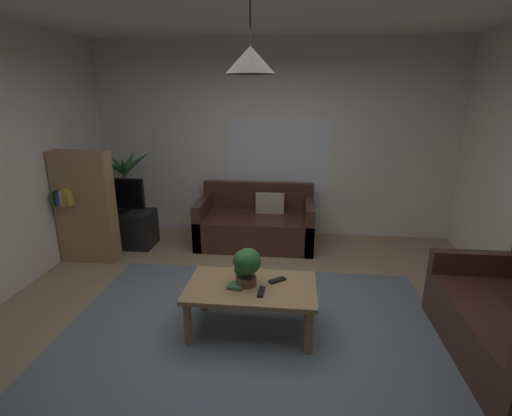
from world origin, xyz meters
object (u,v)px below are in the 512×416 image
object	(u,v)px
tv_stand	(122,228)
tv	(117,195)
book_on_table_0	(236,286)
potted_palm_corner	(128,201)
remote_on_table_1	(277,280)
bookshelf_corner	(85,207)
coffee_table	(251,292)
pendant_lamp	(250,60)
potted_plant_on_table	(246,265)
remote_on_table_0	(261,292)
couch_under_window	(256,225)

from	to	relation	value
tv_stand	tv	size ratio (longest dim) A/B	1.21
book_on_table_0	tv_stand	world-z (taller)	tv_stand
potted_palm_corner	remote_on_table_1	bearing A→B (deg)	-41.63
tv_stand	bookshelf_corner	xyz separation A→B (m)	(-0.18, -0.51, 0.45)
coffee_table	pendant_lamp	bearing A→B (deg)	-163.20
tv_stand	potted_palm_corner	size ratio (longest dim) A/B	0.70
potted_plant_on_table	potted_palm_corner	distance (m)	3.00
remote_on_table_0	pendant_lamp	size ratio (longest dim) A/B	0.27
bookshelf_corner	pendant_lamp	distance (m)	3.00
remote_on_table_0	pendant_lamp	xyz separation A→B (m)	(-0.10, 0.12, 1.83)
remote_on_table_1	potted_palm_corner	bearing A→B (deg)	-168.60
potted_plant_on_table	book_on_table_0	bearing A→B (deg)	-147.52
book_on_table_0	potted_plant_on_table	distance (m)	0.21
remote_on_table_0	bookshelf_corner	bearing A→B (deg)	152.32
potted_palm_corner	tv	bearing A→B (deg)	-79.86
tv_stand	pendant_lamp	distance (m)	3.38
book_on_table_0	potted_palm_corner	size ratio (longest dim) A/B	0.10
book_on_table_0	tv	world-z (taller)	tv
coffee_table	tv_stand	world-z (taller)	tv_stand
tv_stand	couch_under_window	bearing A→B (deg)	8.16
coffee_table	bookshelf_corner	bearing A→B (deg)	150.58
tv_stand	potted_palm_corner	xyz separation A→B (m)	(-0.08, 0.42, 0.28)
tv_stand	remote_on_table_1	bearing A→B (deg)	-36.32
coffee_table	remote_on_table_1	bearing A→B (deg)	24.65
remote_on_table_0	tv	bearing A→B (deg)	141.85
tv	coffee_table	bearing A→B (deg)	-40.51
coffee_table	potted_palm_corner	size ratio (longest dim) A/B	0.87
book_on_table_0	potted_plant_on_table	bearing A→B (deg)	32.48
book_on_table_0	tv	xyz separation A→B (m)	(-1.91, 1.79, 0.29)
bookshelf_corner	coffee_table	bearing A→B (deg)	-29.42
book_on_table_0	pendant_lamp	bearing A→B (deg)	19.87
couch_under_window	tv	size ratio (longest dim) A/B	2.16
tv	potted_palm_corner	xyz separation A→B (m)	(-0.08, 0.44, -0.21)
couch_under_window	remote_on_table_0	size ratio (longest dim) A/B	10.01
remote_on_table_1	bookshelf_corner	size ratio (longest dim) A/B	0.11
coffee_table	tv	bearing A→B (deg)	139.49
potted_plant_on_table	coffee_table	bearing A→B (deg)	-6.90
book_on_table_0	couch_under_window	bearing A→B (deg)	91.34
couch_under_window	bookshelf_corner	world-z (taller)	bookshelf_corner
couch_under_window	pendant_lamp	world-z (taller)	pendant_lamp
coffee_table	potted_plant_on_table	size ratio (longest dim) A/B	3.27
potted_palm_corner	remote_on_table_0	bearing A→B (deg)	-46.02
remote_on_table_1	book_on_table_0	bearing A→B (deg)	-104.05
tv	potted_palm_corner	world-z (taller)	potted_palm_corner
potted_plant_on_table	bookshelf_corner	xyz separation A→B (m)	(-2.18, 1.25, 0.07)
remote_on_table_1	potted_palm_corner	distance (m)	3.13
potted_plant_on_table	potted_palm_corner	size ratio (longest dim) A/B	0.27
book_on_table_0	bookshelf_corner	distance (m)	2.48
potted_plant_on_table	bookshelf_corner	bearing A→B (deg)	150.17
remote_on_table_0	tv_stand	world-z (taller)	tv_stand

